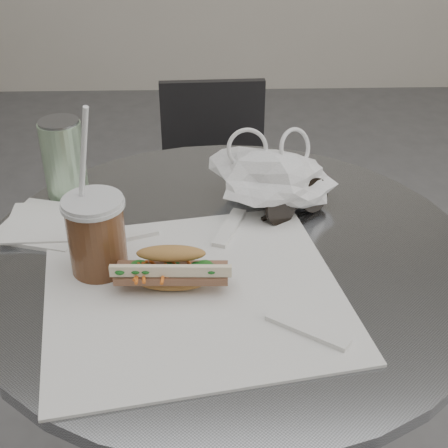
{
  "coord_description": "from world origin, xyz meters",
  "views": [
    {
      "loc": [
        -0.03,
        -0.58,
        1.27
      ],
      "look_at": [
        -0.01,
        0.19,
        0.79
      ],
      "focal_mm": 50.0,
      "sensor_mm": 36.0,
      "label": 1
    }
  ],
  "objects_px": {
    "chair_far": "(216,227)",
    "drink_can": "(64,158)",
    "cafe_table": "(227,380)",
    "banh_mi": "(172,269)",
    "sunglasses": "(296,204)",
    "iced_coffee": "(96,235)"
  },
  "relations": [
    {
      "from": "chair_far",
      "to": "drink_can",
      "type": "relative_size",
      "value": 5.18
    },
    {
      "from": "drink_can",
      "to": "cafe_table",
      "type": "bearing_deg",
      "value": -34.29
    },
    {
      "from": "cafe_table",
      "to": "drink_can",
      "type": "bearing_deg",
      "value": 145.71
    },
    {
      "from": "cafe_table",
      "to": "banh_mi",
      "type": "xyz_separation_m",
      "value": [
        -0.08,
        -0.09,
        0.31
      ]
    },
    {
      "from": "sunglasses",
      "to": "iced_coffee",
      "type": "bearing_deg",
      "value": 171.57
    },
    {
      "from": "cafe_table",
      "to": "drink_can",
      "type": "xyz_separation_m",
      "value": [
        -0.27,
        0.19,
        0.34
      ]
    },
    {
      "from": "cafe_table",
      "to": "iced_coffee",
      "type": "distance_m",
      "value": 0.39
    },
    {
      "from": "chair_far",
      "to": "iced_coffee",
      "type": "bearing_deg",
      "value": 74.86
    },
    {
      "from": "sunglasses",
      "to": "drink_can",
      "type": "relative_size",
      "value": 0.89
    },
    {
      "from": "iced_coffee",
      "to": "drink_can",
      "type": "distance_m",
      "value": 0.25
    },
    {
      "from": "drink_can",
      "to": "chair_far",
      "type": "bearing_deg",
      "value": 64.49
    },
    {
      "from": "chair_far",
      "to": "cafe_table",
      "type": "bearing_deg",
      "value": 88.01
    },
    {
      "from": "banh_mi",
      "to": "drink_can",
      "type": "relative_size",
      "value": 1.4
    },
    {
      "from": "iced_coffee",
      "to": "drink_can",
      "type": "xyz_separation_m",
      "value": [
        -0.09,
        0.23,
        0.01
      ]
    },
    {
      "from": "chair_far",
      "to": "drink_can",
      "type": "height_order",
      "value": "drink_can"
    },
    {
      "from": "chair_far",
      "to": "banh_mi",
      "type": "xyz_separation_m",
      "value": [
        -0.07,
        -0.84,
        0.46
      ]
    },
    {
      "from": "banh_mi",
      "to": "sunglasses",
      "type": "relative_size",
      "value": 1.58
    },
    {
      "from": "banh_mi",
      "to": "sunglasses",
      "type": "distance_m",
      "value": 0.27
    },
    {
      "from": "cafe_table",
      "to": "sunglasses",
      "type": "height_order",
      "value": "sunglasses"
    },
    {
      "from": "chair_far",
      "to": "banh_mi",
      "type": "relative_size",
      "value": 3.71
    },
    {
      "from": "sunglasses",
      "to": "banh_mi",
      "type": "bearing_deg",
      "value": -169.75
    },
    {
      "from": "banh_mi",
      "to": "sunglasses",
      "type": "height_order",
      "value": "banh_mi"
    }
  ]
}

